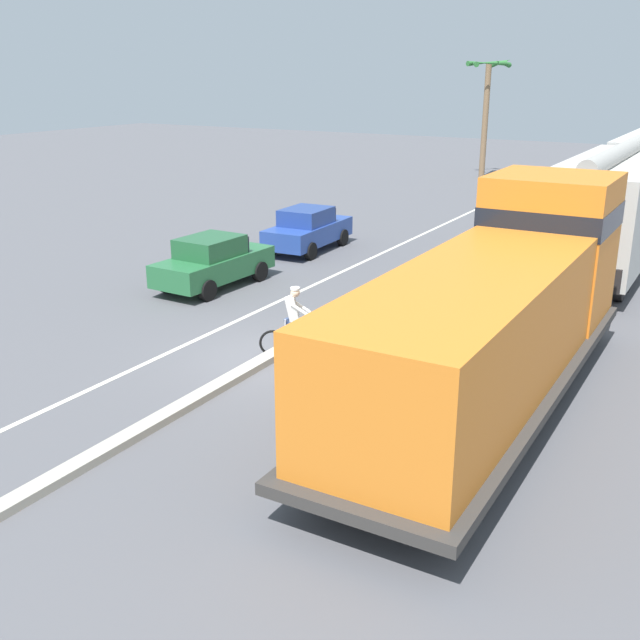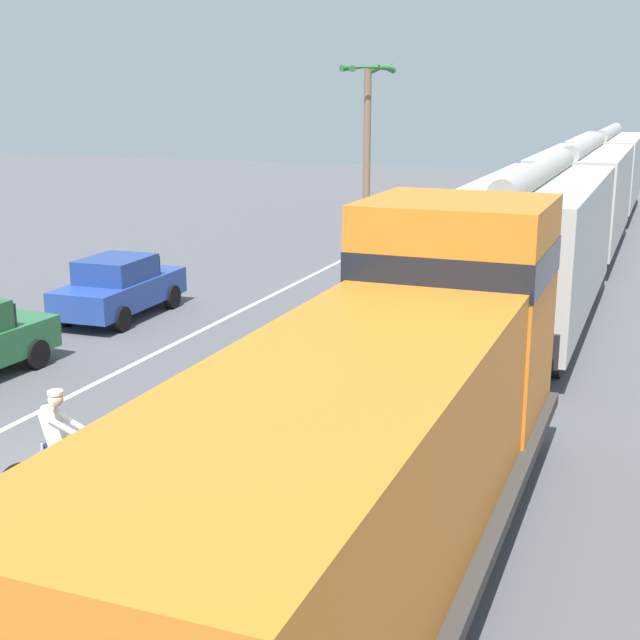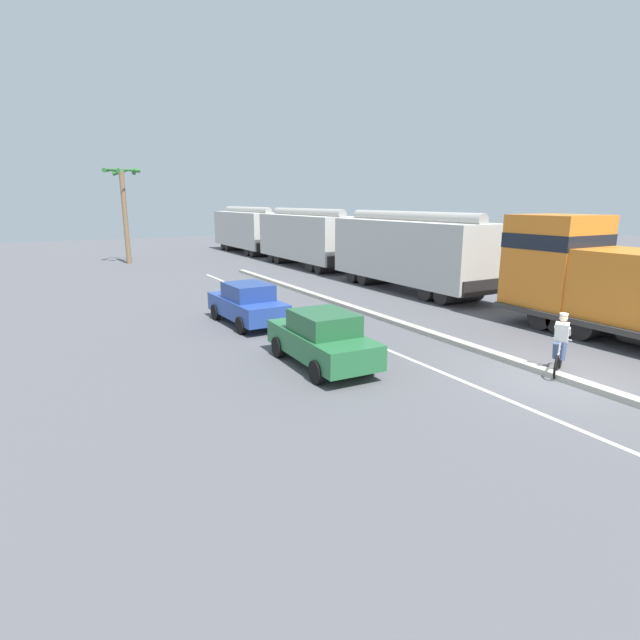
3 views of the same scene
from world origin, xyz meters
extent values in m
plane|color=#56565B|center=(0.00, 0.00, 0.00)|extent=(120.00, 120.00, 0.00)
cube|color=#B2AD9E|center=(0.00, 6.00, 0.08)|extent=(0.36, 36.00, 0.16)
cube|color=silver|center=(-2.40, 6.00, 0.00)|extent=(0.14, 36.00, 0.01)
cube|color=orange|center=(5.21, -0.84, 1.90)|extent=(2.70, 9.86, 2.40)
cube|color=orange|center=(5.21, 4.16, 2.45)|extent=(2.80, 2.80, 3.50)
cube|color=black|center=(5.21, 4.16, 3.24)|extent=(2.83, 2.83, 0.56)
cube|color=#383533|center=(5.21, -0.24, 0.70)|extent=(3.10, 11.60, 0.20)
cylinder|color=#4C4947|center=(5.21, -0.24, 0.55)|extent=(1.10, 3.00, 1.10)
cylinder|color=black|center=(5.21, 3.75, 0.50)|extent=(2.40, 1.00, 1.00)
cylinder|color=black|center=(5.21, 2.95, 0.50)|extent=(2.40, 1.00, 1.00)
cylinder|color=black|center=(5.21, 2.15, 0.50)|extent=(2.40, 1.00, 1.00)
cylinder|color=black|center=(5.21, -2.63, 0.50)|extent=(2.40, 1.00, 1.00)
cylinder|color=black|center=(5.21, -3.43, 0.50)|extent=(2.40, 1.00, 1.00)
cylinder|color=black|center=(5.21, -4.23, 0.50)|extent=(2.40, 1.00, 1.00)
cube|color=beige|center=(5.21, 12.76, 2.15)|extent=(2.90, 10.40, 3.10)
cylinder|color=#A3A19B|center=(5.21, 12.76, 3.88)|extent=(0.60, 9.88, 0.60)
cube|color=black|center=(5.21, 18.01, 0.95)|extent=(2.61, 0.10, 0.70)
cube|color=black|center=(5.21, 7.51, 0.95)|extent=(2.61, 0.10, 0.70)
cylinder|color=black|center=(5.21, 16.54, 0.45)|extent=(2.46, 0.90, 0.90)
cylinder|color=black|center=(5.21, 15.44, 0.45)|extent=(2.46, 0.90, 0.90)
cylinder|color=black|center=(5.21, 10.09, 0.45)|extent=(2.46, 0.90, 0.90)
cylinder|color=black|center=(5.21, 8.99, 0.45)|extent=(2.46, 0.90, 0.90)
cube|color=black|center=(5.21, 19.11, 0.95)|extent=(2.61, 0.10, 0.70)
cylinder|color=black|center=(5.21, 20.59, 0.45)|extent=(2.46, 0.90, 0.90)
cube|color=#286B3D|center=(-5.03, 4.20, 0.67)|extent=(1.84, 4.25, 0.70)
cube|color=#225B34|center=(-5.03, 4.05, 1.32)|extent=(1.56, 1.95, 0.60)
cube|color=#1E232D|center=(-5.00, 5.05, 1.27)|extent=(1.43, 0.17, 0.51)
cylinder|color=black|center=(-5.79, 5.53, 0.32)|extent=(0.24, 0.65, 0.64)
cylinder|color=black|center=(-4.18, 5.47, 0.32)|extent=(0.24, 0.65, 0.64)
cylinder|color=black|center=(-5.88, 2.92, 0.32)|extent=(0.24, 0.65, 0.64)
cylinder|color=black|center=(-4.26, 2.87, 0.32)|extent=(0.24, 0.65, 0.64)
cube|color=#28479E|center=(-5.06, 10.00, 0.67)|extent=(1.86, 4.26, 0.70)
cube|color=navy|center=(-5.05, 9.85, 1.32)|extent=(1.57, 1.96, 0.60)
cube|color=#1E232D|center=(-5.09, 10.85, 1.27)|extent=(1.43, 0.17, 0.51)
cylinder|color=black|center=(-5.91, 11.27, 0.32)|extent=(0.24, 0.65, 0.64)
cylinder|color=black|center=(-4.30, 11.33, 0.32)|extent=(0.24, 0.65, 0.64)
cylinder|color=black|center=(-5.81, 8.67, 0.32)|extent=(0.24, 0.65, 0.64)
cylinder|color=black|center=(-4.20, 8.73, 0.32)|extent=(0.24, 0.65, 0.64)
torus|color=black|center=(0.84, 0.57, 0.33)|extent=(0.61, 0.37, 0.66)
torus|color=black|center=(-0.08, 0.06, 0.33)|extent=(0.61, 0.37, 0.66)
cylinder|color=silver|center=(0.38, 0.32, 0.63)|extent=(0.71, 0.42, 0.05)
cylinder|color=silver|center=(0.47, 0.36, 0.45)|extent=(0.44, 0.28, 0.36)
cylinder|color=silver|center=(0.19, 0.21, 0.78)|extent=(0.04, 0.04, 0.30)
cylinder|color=silver|center=(0.77, 0.53, 0.88)|extent=(0.26, 0.44, 0.04)
cylinder|color=#38476B|center=(0.23, 0.34, 0.68)|extent=(0.33, 0.27, 0.52)
cylinder|color=#38476B|center=(0.32, 0.17, 0.68)|extent=(0.30, 0.25, 0.52)
cube|color=white|center=(0.34, 0.29, 1.20)|extent=(0.45, 0.46, 0.57)
sphere|color=beige|center=(0.40, 0.32, 1.59)|extent=(0.22, 0.22, 0.22)
cylinder|color=white|center=(0.40, 0.32, 1.69)|extent=(0.22, 0.22, 0.05)
cylinder|color=white|center=(0.43, 0.53, 1.20)|extent=(0.45, 0.30, 0.36)
cylinder|color=white|center=(0.59, 0.25, 1.20)|extent=(0.45, 0.30, 0.36)
cylinder|color=#846647|center=(-5.85, 32.68, 3.42)|extent=(0.36, 0.36, 6.84)
cone|color=#2D7033|center=(-4.96, 32.54, 6.89)|extent=(0.60, 1.85, 0.55)
cone|color=#2D7033|center=(-5.47, 33.50, 6.89)|extent=(1.79, 1.05, 0.71)
cone|color=#2D7033|center=(-6.64, 33.11, 6.89)|extent=(1.15, 1.74, 0.38)
cone|color=#2D7033|center=(-6.64, 32.25, 6.89)|extent=(1.15, 1.75, 0.49)
cone|color=#2D7033|center=(-5.44, 31.88, 6.89)|extent=(1.75, 1.10, 0.33)
camera|label=1|loc=(9.29, -13.86, 6.53)|focal=42.00mm
camera|label=2|loc=(8.24, -9.38, 5.82)|focal=50.00mm
camera|label=3|loc=(-11.93, -7.93, 4.70)|focal=28.00mm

